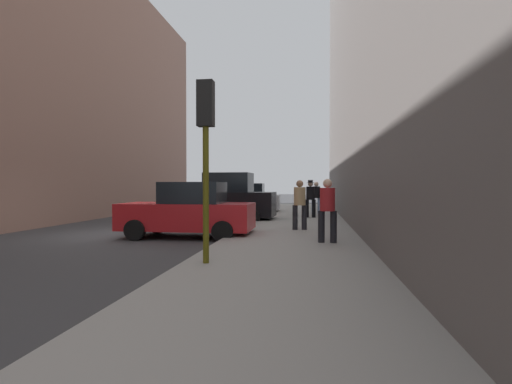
{
  "coord_description": "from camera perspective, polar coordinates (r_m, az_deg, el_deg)",
  "views": [
    {
      "loc": [
        6.57,
        -12.83,
        1.7
      ],
      "look_at": [
        4.23,
        3.93,
        1.4
      ],
      "focal_mm": 28.0,
      "sensor_mm": 36.0,
      "label": 1
    }
  ],
  "objects": [
    {
      "name": "pedestrian_in_red_jacket",
      "position": [
        10.87,
        10.17,
        -2.13
      ],
      "size": [
        0.51,
        0.42,
        1.71
      ],
      "color": "black",
      "rests_on": "sidewalk"
    },
    {
      "name": "pedestrian_in_jeans",
      "position": [
        21.47,
        8.61,
        -0.58
      ],
      "size": [
        0.5,
        0.41,
        1.71
      ],
      "color": "#728CB2",
      "rests_on": "sidewalk"
    },
    {
      "name": "fire_hydrant",
      "position": [
        18.59,
        1.38,
        -2.69
      ],
      "size": [
        0.42,
        0.22,
        0.7
      ],
      "color": "red",
      "rests_on": "sidewalk"
    },
    {
      "name": "pedestrian_in_tan_coat",
      "position": [
        13.83,
        6.26,
        -1.45
      ],
      "size": [
        0.53,
        0.48,
        1.71
      ],
      "color": "black",
      "rests_on": "sidewalk"
    },
    {
      "name": "parked_red_hatchback",
      "position": [
        13.05,
        -9.58,
        -2.73
      ],
      "size": [
        4.2,
        2.06,
        1.79
      ],
      "color": "#B2191E",
      "rests_on": "ground_plane"
    },
    {
      "name": "ground_plane",
      "position": [
        14.51,
        -19.14,
        -5.76
      ],
      "size": [
        120.0,
        120.0,
        0.0
      ],
      "primitive_type": "plane",
      "color": "#38383A"
    },
    {
      "name": "traffic_light",
      "position": [
        8.02,
        -7.18,
        8.61
      ],
      "size": [
        0.32,
        0.32,
        3.6
      ],
      "color": "#514C0F",
      "rests_on": "sidewalk"
    },
    {
      "name": "parked_silver_sedan",
      "position": [
        23.71,
        -1.58,
        -1.04
      ],
      "size": [
        4.25,
        2.16,
        1.79
      ],
      "color": "#B7BABF",
      "rests_on": "ground_plane"
    },
    {
      "name": "pedestrian_with_fedora",
      "position": [
        19.14,
        7.78,
        -0.67
      ],
      "size": [
        0.51,
        0.41,
        1.78
      ],
      "color": "black",
      "rests_on": "sidewalk"
    },
    {
      "name": "parked_black_suv",
      "position": [
        18.38,
        -4.38,
        -1.06
      ],
      "size": [
        4.65,
        2.17,
        2.25
      ],
      "color": "black",
      "rests_on": "ground_plane"
    },
    {
      "name": "sidewalk",
      "position": [
        12.94,
        5.39,
        -6.19
      ],
      "size": [
        4.0,
        40.0,
        0.15
      ],
      "primitive_type": "cube",
      "color": "gray",
      "rests_on": "ground_plane"
    }
  ]
}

